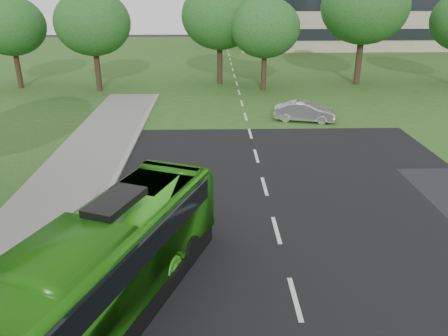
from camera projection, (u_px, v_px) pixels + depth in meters
name	position (u px, v px, depth m)	size (l,w,h in m)	color
ground	(284.00, 260.00, 14.80)	(160.00, 160.00, 0.00)	black
street_surfaces	(237.00, 101.00, 35.82)	(120.00, 120.00, 0.15)	black
tree_park_a	(93.00, 23.00, 37.37)	(6.47, 6.47, 8.59)	black
tree_park_b	(220.00, 16.00, 40.02)	(7.03, 7.03, 9.21)	black
tree_park_c	(265.00, 28.00, 37.69)	(6.03, 6.03, 8.01)	black
tree_park_d	(365.00, 7.00, 39.49)	(7.89, 7.89, 10.44)	black
tree_park_f	(10.00, 26.00, 38.55)	(6.08, 6.08, 8.11)	black
bus	(99.00, 271.00, 11.74)	(2.51, 10.72, 2.99)	#2D9516
sedan	(305.00, 111.00, 30.20)	(1.45, 4.15, 1.37)	silver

